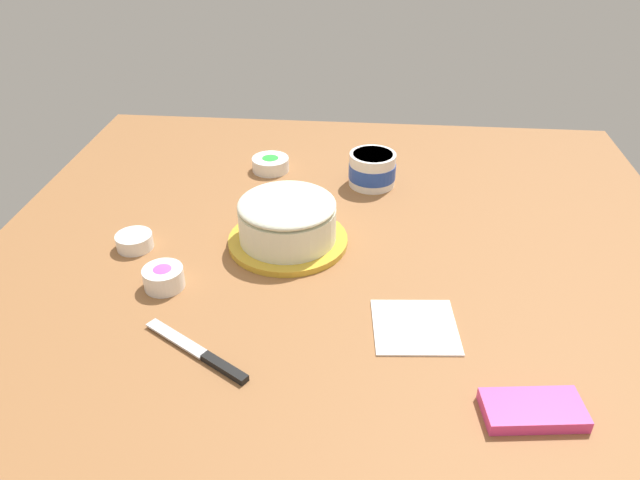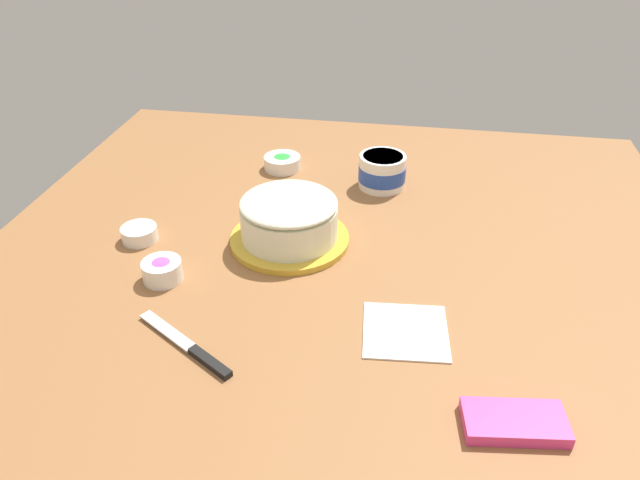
{
  "view_description": "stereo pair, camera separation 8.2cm",
  "coord_description": "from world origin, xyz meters",
  "px_view_note": "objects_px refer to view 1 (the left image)",
  "views": [
    {
      "loc": [
        0.06,
        -1.05,
        0.72
      ],
      "look_at": [
        -0.04,
        0.02,
        0.04
      ],
      "focal_mm": 34.07,
      "sensor_mm": 36.0,
      "label": 1
    },
    {
      "loc": [
        0.14,
        -1.04,
        0.72
      ],
      "look_at": [
        -0.04,
        0.02,
        0.04
      ],
      "focal_mm": 34.07,
      "sensor_mm": 36.0,
      "label": 2
    }
  ],
  "objects_px": {
    "sprinkle_bowl_blue": "(134,241)",
    "paper_napkin": "(415,326)",
    "candy_box_lower": "(533,410)",
    "frosting_tub": "(372,169)",
    "sprinkle_bowl_green": "(271,163)",
    "frosted_cake": "(287,222)",
    "spreading_knife": "(204,355)",
    "sprinkle_bowl_rainbow": "(163,277)"
  },
  "relations": [
    {
      "from": "spreading_knife",
      "to": "frosting_tub",
      "type": "bearing_deg",
      "value": 67.94
    },
    {
      "from": "frosted_cake",
      "to": "sprinkle_bowl_green",
      "type": "height_order",
      "value": "frosted_cake"
    },
    {
      "from": "candy_box_lower",
      "to": "spreading_knife",
      "type": "bearing_deg",
      "value": 164.82
    },
    {
      "from": "spreading_knife",
      "to": "candy_box_lower",
      "type": "bearing_deg",
      "value": -8.16
    },
    {
      "from": "sprinkle_bowl_blue",
      "to": "paper_napkin",
      "type": "height_order",
      "value": "sprinkle_bowl_blue"
    },
    {
      "from": "frosting_tub",
      "to": "sprinkle_bowl_green",
      "type": "xyz_separation_m",
      "value": [
        -0.27,
        0.06,
        -0.02
      ]
    },
    {
      "from": "frosted_cake",
      "to": "sprinkle_bowl_blue",
      "type": "height_order",
      "value": "frosted_cake"
    },
    {
      "from": "sprinkle_bowl_rainbow",
      "to": "candy_box_lower",
      "type": "relative_size",
      "value": 0.52
    },
    {
      "from": "sprinkle_bowl_green",
      "to": "candy_box_lower",
      "type": "height_order",
      "value": "sprinkle_bowl_green"
    },
    {
      "from": "sprinkle_bowl_green",
      "to": "sprinkle_bowl_rainbow",
      "type": "height_order",
      "value": "sprinkle_bowl_rainbow"
    },
    {
      "from": "spreading_knife",
      "to": "frosted_cake",
      "type": "bearing_deg",
      "value": 75.83
    },
    {
      "from": "frosted_cake",
      "to": "spreading_knife",
      "type": "distance_m",
      "value": 0.38
    },
    {
      "from": "frosted_cake",
      "to": "candy_box_lower",
      "type": "bearing_deg",
      "value": -45.58
    },
    {
      "from": "spreading_knife",
      "to": "sprinkle_bowl_blue",
      "type": "bearing_deg",
      "value": 126.12
    },
    {
      "from": "frosting_tub",
      "to": "candy_box_lower",
      "type": "relative_size",
      "value": 0.79
    },
    {
      "from": "sprinkle_bowl_green",
      "to": "sprinkle_bowl_blue",
      "type": "xyz_separation_m",
      "value": [
        -0.23,
        -0.4,
        -0.0
      ]
    },
    {
      "from": "frosting_tub",
      "to": "candy_box_lower",
      "type": "bearing_deg",
      "value": -70.78
    },
    {
      "from": "frosting_tub",
      "to": "paper_napkin",
      "type": "distance_m",
      "value": 0.56
    },
    {
      "from": "frosted_cake",
      "to": "spreading_knife",
      "type": "bearing_deg",
      "value": -104.17
    },
    {
      "from": "frosting_tub",
      "to": "candy_box_lower",
      "type": "xyz_separation_m",
      "value": [
        0.26,
        -0.74,
        -0.03
      ]
    },
    {
      "from": "spreading_knife",
      "to": "sprinkle_bowl_blue",
      "type": "xyz_separation_m",
      "value": [
        -0.23,
        0.32,
        0.01
      ]
    },
    {
      "from": "sprinkle_bowl_blue",
      "to": "paper_napkin",
      "type": "bearing_deg",
      "value": -19.47
    },
    {
      "from": "frosting_tub",
      "to": "sprinkle_bowl_blue",
      "type": "distance_m",
      "value": 0.61
    },
    {
      "from": "frosting_tub",
      "to": "candy_box_lower",
      "type": "height_order",
      "value": "frosting_tub"
    },
    {
      "from": "sprinkle_bowl_green",
      "to": "frosting_tub",
      "type": "bearing_deg",
      "value": -11.81
    },
    {
      "from": "spreading_knife",
      "to": "paper_napkin",
      "type": "relative_size",
      "value": 1.4
    },
    {
      "from": "sprinkle_bowl_green",
      "to": "paper_napkin",
      "type": "distance_m",
      "value": 0.71
    },
    {
      "from": "sprinkle_bowl_green",
      "to": "sprinkle_bowl_blue",
      "type": "height_order",
      "value": "sprinkle_bowl_green"
    },
    {
      "from": "frosting_tub",
      "to": "sprinkle_bowl_rainbow",
      "type": "distance_m",
      "value": 0.62
    },
    {
      "from": "paper_napkin",
      "to": "sprinkle_bowl_blue",
      "type": "bearing_deg",
      "value": 160.53
    },
    {
      "from": "spreading_knife",
      "to": "paper_napkin",
      "type": "height_order",
      "value": "spreading_knife"
    },
    {
      "from": "sprinkle_bowl_green",
      "to": "candy_box_lower",
      "type": "bearing_deg",
      "value": -56.4
    },
    {
      "from": "sprinkle_bowl_blue",
      "to": "candy_box_lower",
      "type": "height_order",
      "value": "sprinkle_bowl_blue"
    },
    {
      "from": "frosting_tub",
      "to": "candy_box_lower",
      "type": "distance_m",
      "value": 0.78
    },
    {
      "from": "spreading_knife",
      "to": "sprinkle_bowl_blue",
      "type": "distance_m",
      "value": 0.4
    },
    {
      "from": "spreading_knife",
      "to": "paper_napkin",
      "type": "xyz_separation_m",
      "value": [
        0.36,
        0.11,
        -0.0
      ]
    },
    {
      "from": "frosted_cake",
      "to": "sprinkle_bowl_rainbow",
      "type": "relative_size",
      "value": 3.29
    },
    {
      "from": "candy_box_lower",
      "to": "paper_napkin",
      "type": "xyz_separation_m",
      "value": [
        -0.17,
        0.19,
        -0.01
      ]
    },
    {
      "from": "sprinkle_bowl_blue",
      "to": "candy_box_lower",
      "type": "xyz_separation_m",
      "value": [
        0.76,
        -0.4,
        -0.01
      ]
    },
    {
      "from": "spreading_knife",
      "to": "sprinkle_bowl_rainbow",
      "type": "xyz_separation_m",
      "value": [
        -0.13,
        0.19,
        0.02
      ]
    },
    {
      "from": "sprinkle_bowl_rainbow",
      "to": "frosting_tub",
      "type": "bearing_deg",
      "value": 50.09
    },
    {
      "from": "frosting_tub",
      "to": "spreading_knife",
      "type": "xyz_separation_m",
      "value": [
        -0.27,
        -0.66,
        -0.04
      ]
    }
  ]
}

